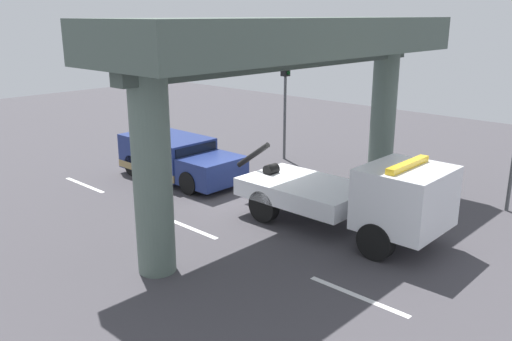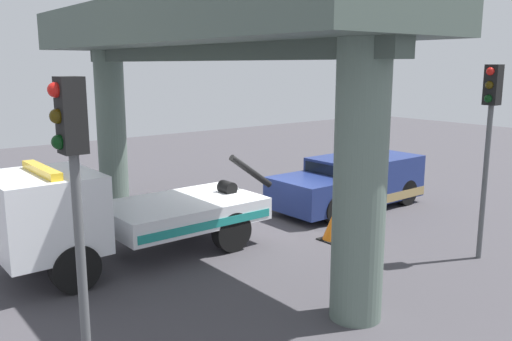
{
  "view_description": "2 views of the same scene",
  "coord_description": "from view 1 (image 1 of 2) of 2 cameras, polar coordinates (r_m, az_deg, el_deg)",
  "views": [
    {
      "loc": [
        11.7,
        -12.42,
        6.14
      ],
      "look_at": [
        0.75,
        -0.76,
        1.45
      ],
      "focal_mm": 37.41,
      "sensor_mm": 36.0,
      "label": 1
    },
    {
      "loc": [
        8.66,
        11.32,
        4.53
      ],
      "look_at": [
        -0.59,
        -0.47,
        1.55
      ],
      "focal_mm": 37.56,
      "sensor_mm": 36.0,
      "label": 2
    }
  ],
  "objects": [
    {
      "name": "ground_plane",
      "position": [
        18.16,
        -0.09,
        -3.6
      ],
      "size": [
        60.0,
        40.0,
        0.1
      ],
      "primitive_type": "cube",
      "color": "#423F44"
    },
    {
      "name": "lane_stripe_west",
      "position": [
        20.99,
        -17.87,
        -1.48
      ],
      "size": [
        2.6,
        0.16,
        0.01
      ],
      "primitive_type": "cube",
      "color": "silver",
      "rests_on": "ground"
    },
    {
      "name": "lane_stripe_mid",
      "position": [
        16.25,
        -7.33,
        -5.99
      ],
      "size": [
        2.6,
        0.16,
        0.01
      ],
      "primitive_type": "cube",
      "color": "silver",
      "rests_on": "ground"
    },
    {
      "name": "lane_stripe_east",
      "position": [
        12.63,
        10.83,
        -13.05
      ],
      "size": [
        2.6,
        0.16,
        0.01
      ],
      "primitive_type": "cube",
      "color": "silver",
      "rests_on": "ground"
    },
    {
      "name": "tow_truck_white",
      "position": [
        15.41,
        10.97,
        -2.66
      ],
      "size": [
        7.26,
        2.45,
        2.46
      ],
      "color": "white",
      "rests_on": "ground"
    },
    {
      "name": "towed_van_green",
      "position": [
        20.87,
        -8.49,
        1.27
      ],
      "size": [
        5.21,
        2.25,
        1.58
      ],
      "color": "navy",
      "rests_on": "ground"
    },
    {
      "name": "overpass_structure",
      "position": [
        16.03,
        4.27,
        12.4
      ],
      "size": [
        3.6,
        12.59,
        6.06
      ],
      "color": "#596B60",
      "rests_on": "ground"
    },
    {
      "name": "traffic_light_near",
      "position": [
        23.01,
        3.18,
        9.2
      ],
      "size": [
        0.39,
        0.32,
        4.53
      ],
      "color": "#515456",
      "rests_on": "ground"
    },
    {
      "name": "traffic_cone_orange",
      "position": [
        20.2,
        1.29,
        -0.34
      ],
      "size": [
        0.61,
        0.61,
        0.72
      ],
      "color": "orange",
      "rests_on": "ground"
    }
  ]
}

